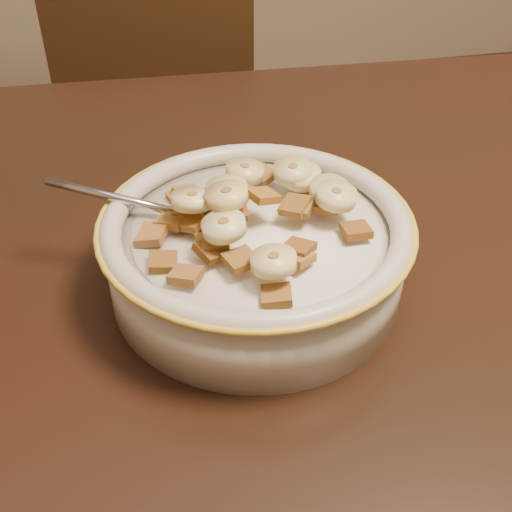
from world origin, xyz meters
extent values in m
cube|color=black|center=(0.00, 0.00, 0.73)|extent=(1.44, 0.96, 0.04)
cube|color=black|center=(-0.18, 0.71, 0.46)|extent=(0.48, 0.48, 0.92)
cylinder|color=#ADA99A|center=(-0.15, 0.01, 0.78)|extent=(0.23, 0.23, 0.05)
cylinder|color=white|center=(-0.15, 0.01, 0.80)|extent=(0.19, 0.19, 0.00)
ellipsoid|color=#B2B4C2|center=(-0.19, 0.03, 0.81)|extent=(0.07, 0.06, 0.01)
cube|color=brown|center=(-0.15, 0.02, 0.83)|extent=(0.03, 0.03, 0.01)
cube|color=#945B25|center=(-0.10, 0.02, 0.82)|extent=(0.03, 0.03, 0.01)
cube|color=#9A5A30|center=(-0.14, -0.04, 0.81)|extent=(0.03, 0.03, 0.01)
cube|color=brown|center=(-0.12, 0.01, 0.82)|extent=(0.03, 0.03, 0.01)
cube|color=brown|center=(-0.20, 0.06, 0.81)|extent=(0.03, 0.03, 0.01)
cube|color=brown|center=(-0.23, 0.01, 0.81)|extent=(0.03, 0.03, 0.01)
cube|color=brown|center=(-0.19, -0.02, 0.82)|extent=(0.03, 0.03, 0.01)
cube|color=brown|center=(-0.18, -0.04, 0.82)|extent=(0.03, 0.03, 0.01)
cube|color=brown|center=(-0.10, 0.05, 0.81)|extent=(0.02, 0.02, 0.01)
cube|color=#8F5A1F|center=(-0.20, 0.02, 0.82)|extent=(0.03, 0.03, 0.01)
cube|color=brown|center=(-0.23, 0.02, 0.81)|extent=(0.03, 0.03, 0.01)
cube|color=brown|center=(-0.22, 0.03, 0.81)|extent=(0.03, 0.03, 0.01)
cube|color=brown|center=(-0.20, 0.03, 0.82)|extent=(0.03, 0.03, 0.01)
cube|color=brown|center=(-0.20, 0.06, 0.81)|extent=(0.03, 0.03, 0.01)
cube|color=brown|center=(-0.13, -0.03, 0.82)|extent=(0.03, 0.03, 0.01)
cube|color=brown|center=(-0.21, -0.04, 0.81)|extent=(0.03, 0.03, 0.01)
cube|color=#8A5F1E|center=(-0.21, 0.02, 0.81)|extent=(0.03, 0.03, 0.01)
cube|color=brown|center=(-0.23, -0.02, 0.81)|extent=(0.02, 0.02, 0.01)
cube|color=brown|center=(-0.17, 0.01, 0.83)|extent=(0.02, 0.02, 0.01)
cube|color=brown|center=(-0.16, 0.04, 0.82)|extent=(0.03, 0.03, 0.01)
cube|color=brown|center=(-0.09, 0.05, 0.81)|extent=(0.03, 0.03, 0.01)
cube|color=brown|center=(-0.19, -0.01, 0.82)|extent=(0.02, 0.02, 0.01)
cube|color=brown|center=(-0.19, 0.03, 0.82)|extent=(0.03, 0.03, 0.01)
cube|color=brown|center=(-0.14, 0.07, 0.82)|extent=(0.03, 0.03, 0.01)
cube|color=brown|center=(-0.16, -0.07, 0.81)|extent=(0.02, 0.02, 0.01)
cube|color=brown|center=(-0.12, 0.01, 0.82)|extent=(0.03, 0.03, 0.01)
cube|color=brown|center=(-0.09, -0.01, 0.81)|extent=(0.02, 0.02, 0.01)
cube|color=brown|center=(-0.10, 0.06, 0.81)|extent=(0.03, 0.03, 0.01)
cylinder|color=#CFBF88|center=(-0.09, 0.03, 0.82)|extent=(0.04, 0.04, 0.02)
cylinder|color=#F0E598|center=(-0.18, -0.02, 0.83)|extent=(0.03, 0.03, 0.01)
cylinder|color=#CDB874|center=(-0.20, 0.02, 0.83)|extent=(0.04, 0.04, 0.02)
cylinder|color=#E9CC7B|center=(-0.11, 0.05, 0.82)|extent=(0.04, 0.04, 0.01)
cylinder|color=#D8C972|center=(-0.12, 0.05, 0.83)|extent=(0.04, 0.04, 0.01)
cylinder|color=#FDE69A|center=(-0.09, 0.01, 0.83)|extent=(0.04, 0.04, 0.01)
cylinder|color=#E1C580|center=(-0.15, 0.07, 0.83)|extent=(0.04, 0.04, 0.01)
cylinder|color=beige|center=(-0.16, -0.05, 0.83)|extent=(0.04, 0.04, 0.01)
cylinder|color=#E2BF75|center=(-0.18, 0.01, 0.84)|extent=(0.04, 0.04, 0.01)
cylinder|color=#DED486|center=(-0.17, 0.03, 0.83)|extent=(0.04, 0.04, 0.01)
camera|label=1|loc=(-0.24, -0.37, 1.09)|focal=45.00mm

